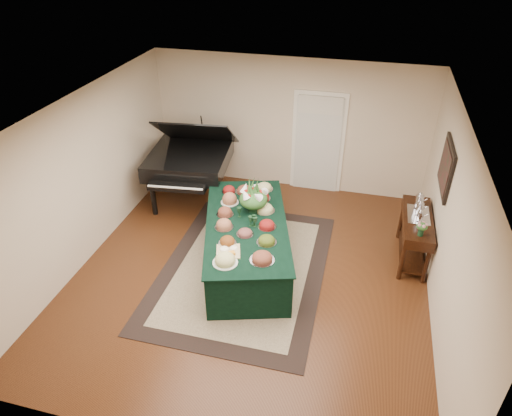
% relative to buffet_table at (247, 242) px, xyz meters
% --- Properties ---
extents(ground, '(6.00, 6.00, 0.00)m').
position_rel_buffet_table_xyz_m(ground, '(0.14, -0.24, -0.40)').
color(ground, black).
rests_on(ground, ground).
extents(area_rug, '(2.58, 3.61, 0.01)m').
position_rel_buffet_table_xyz_m(area_rug, '(-0.00, -0.20, -0.39)').
color(area_rug, black).
rests_on(area_rug, ground).
extents(kitchen_doorway, '(1.05, 0.07, 2.10)m').
position_rel_buffet_table_xyz_m(kitchen_doorway, '(0.74, 2.73, 0.62)').
color(kitchen_doorway, white).
rests_on(kitchen_doorway, ground).
extents(buffet_table, '(2.00, 2.96, 0.79)m').
position_rel_buffet_table_xyz_m(buffet_table, '(0.00, 0.00, 0.00)').
color(buffet_table, black).
rests_on(buffet_table, ground).
extents(food_platters, '(1.31, 2.46, 0.14)m').
position_rel_buffet_table_xyz_m(food_platters, '(-0.03, 0.05, 0.44)').
color(food_platters, silver).
rests_on(food_platters, buffet_table).
extents(cutting_board, '(0.42, 0.42, 0.10)m').
position_rel_buffet_table_xyz_m(cutting_board, '(-0.06, -0.77, 0.43)').
color(cutting_board, tan).
rests_on(cutting_board, buffet_table).
extents(green_goblets, '(0.39, 0.28, 0.18)m').
position_rel_buffet_table_xyz_m(green_goblets, '(0.06, -0.01, 0.48)').
color(green_goblets, black).
rests_on(green_goblets, buffet_table).
extents(floral_centerpiece, '(0.48, 0.48, 0.48)m').
position_rel_buffet_table_xyz_m(floral_centerpiece, '(0.02, 0.37, 0.67)').
color(floral_centerpiece, black).
rests_on(floral_centerpiece, buffet_table).
extents(grand_piano, '(1.72, 1.93, 1.81)m').
position_rel_buffet_table_xyz_m(grand_piano, '(-1.59, 1.65, 0.52)').
color(grand_piano, black).
rests_on(grand_piano, ground).
extents(wicker_basket, '(0.44, 0.44, 0.28)m').
position_rel_buffet_table_xyz_m(wicker_basket, '(-0.86, 1.40, -0.26)').
color(wicker_basket, '#A98244').
rests_on(wicker_basket, ground).
extents(mahogany_sideboard, '(0.45, 1.36, 0.83)m').
position_rel_buffet_table_xyz_m(mahogany_sideboard, '(2.64, 0.77, 0.25)').
color(mahogany_sideboard, black).
rests_on(mahogany_sideboard, ground).
extents(tea_service, '(0.34, 0.58, 0.30)m').
position_rel_buffet_table_xyz_m(tea_service, '(2.64, 0.86, 0.55)').
color(tea_service, silver).
rests_on(tea_service, mahogany_sideboard).
extents(pink_bouquet, '(0.18, 0.18, 0.23)m').
position_rel_buffet_table_xyz_m(pink_bouquet, '(2.64, 0.26, 0.59)').
color(pink_bouquet, black).
rests_on(pink_bouquet, mahogany_sideboard).
extents(wall_painting, '(0.05, 0.95, 0.75)m').
position_rel_buffet_table_xyz_m(wall_painting, '(2.86, 0.77, 1.35)').
color(wall_painting, black).
rests_on(wall_painting, ground).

